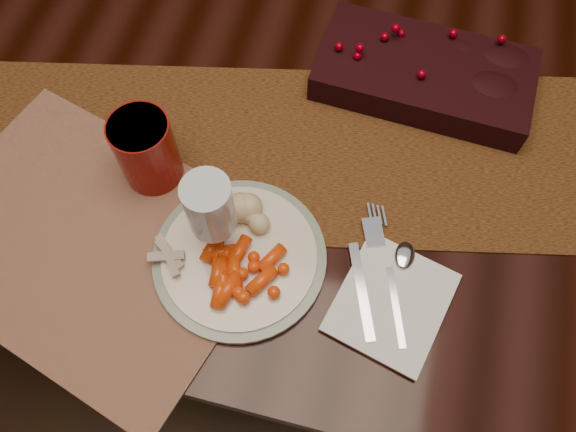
% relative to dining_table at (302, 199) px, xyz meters
% --- Properties ---
extents(floor, '(5.00, 5.00, 0.00)m').
position_rel_dining_table_xyz_m(floor, '(0.00, 0.00, -0.38)').
color(floor, black).
rests_on(floor, ground).
extents(dining_table, '(1.80, 1.00, 0.75)m').
position_rel_dining_table_xyz_m(dining_table, '(0.00, 0.00, 0.00)').
color(dining_table, black).
rests_on(dining_table, floor).
extents(table_runner, '(1.57, 0.63, 0.00)m').
position_rel_dining_table_xyz_m(table_runner, '(-0.05, -0.13, 0.38)').
color(table_runner, '#321D07').
rests_on(table_runner, dining_table).
extents(centerpiece, '(0.35, 0.19, 0.07)m').
position_rel_dining_table_xyz_m(centerpiece, '(0.18, 0.05, 0.41)').
color(centerpiece, black).
rests_on(centerpiece, table_runner).
extents(placemat_main, '(0.55, 0.47, 0.00)m').
position_rel_dining_table_xyz_m(placemat_main, '(-0.24, -0.33, 0.38)').
color(placemat_main, brown).
rests_on(placemat_main, dining_table).
extents(dinner_plate, '(0.24, 0.24, 0.01)m').
position_rel_dining_table_xyz_m(dinner_plate, '(-0.02, -0.31, 0.39)').
color(dinner_plate, silver).
rests_on(dinner_plate, placemat_main).
extents(baby_carrots, '(0.13, 0.11, 0.02)m').
position_rel_dining_table_xyz_m(baby_carrots, '(-0.02, -0.33, 0.40)').
color(baby_carrots, '#EC400A').
rests_on(baby_carrots, dinner_plate).
extents(mashed_potatoes, '(0.09, 0.08, 0.04)m').
position_rel_dining_table_xyz_m(mashed_potatoes, '(-0.02, -0.25, 0.42)').
color(mashed_potatoes, '#EADC8A').
rests_on(mashed_potatoes, dinner_plate).
extents(turkey_shreds, '(0.07, 0.06, 0.01)m').
position_rel_dining_table_xyz_m(turkey_shreds, '(-0.11, -0.33, 0.40)').
color(turkey_shreds, tan).
rests_on(turkey_shreds, dinner_plate).
extents(napkin, '(0.17, 0.19, 0.01)m').
position_rel_dining_table_xyz_m(napkin, '(0.19, -0.32, 0.38)').
color(napkin, white).
rests_on(napkin, placemat_main).
extents(fork, '(0.09, 0.18, 0.00)m').
position_rel_dining_table_xyz_m(fork, '(0.15, -0.29, 0.39)').
color(fork, silver).
rests_on(fork, napkin).
extents(spoon, '(0.07, 0.14, 0.00)m').
position_rel_dining_table_xyz_m(spoon, '(0.20, -0.30, 0.39)').
color(spoon, silver).
rests_on(spoon, napkin).
extents(red_cup, '(0.10, 0.10, 0.12)m').
position_rel_dining_table_xyz_m(red_cup, '(-0.18, -0.21, 0.44)').
color(red_cup, maroon).
rests_on(red_cup, placemat_main).
extents(wine_glass, '(0.07, 0.07, 0.17)m').
position_rel_dining_table_xyz_m(wine_glass, '(-0.06, -0.30, 0.46)').
color(wine_glass, silver).
rests_on(wine_glass, dining_table).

